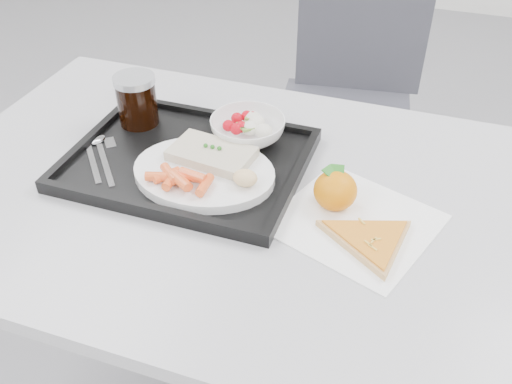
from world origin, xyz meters
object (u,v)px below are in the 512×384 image
object	(u,v)px
table	(237,215)
tangerine	(335,190)
pizza_slice	(370,240)
cola_glass	(137,99)
salad_bowl	(248,129)
dinner_plate	(204,173)
tray	(188,161)
chair	(351,83)

from	to	relation	value
table	tangerine	xyz separation A→B (m)	(0.18, 0.01, 0.10)
table	pizza_slice	size ratio (longest dim) A/B	5.46
tangerine	cola_glass	bearing A→B (deg)	165.05
salad_bowl	cola_glass	world-z (taller)	cola_glass
cola_glass	pizza_slice	bearing A→B (deg)	-20.61
cola_glass	pizza_slice	distance (m)	0.57
dinner_plate	cola_glass	distance (m)	0.25
pizza_slice	tangerine	bearing A→B (deg)	134.89
salad_bowl	tangerine	world-z (taller)	tangerine
dinner_plate	salad_bowl	size ratio (longest dim) A/B	1.78
salad_bowl	tangerine	xyz separation A→B (m)	(0.21, -0.14, -0.00)
salad_bowl	tangerine	size ratio (longest dim) A/B	1.61
tray	tangerine	distance (m)	0.30
chair	salad_bowl	world-z (taller)	chair
salad_bowl	cola_glass	size ratio (longest dim) A/B	1.41
cola_glass	pizza_slice	xyz separation A→B (m)	(0.53, -0.20, -0.06)
pizza_slice	salad_bowl	bearing A→B (deg)	143.66
table	chair	distance (m)	0.91
tray	table	bearing A→B (deg)	-18.52
table	dinner_plate	size ratio (longest dim) A/B	4.44
tray	dinner_plate	world-z (taller)	dinner_plate
salad_bowl	cola_glass	bearing A→B (deg)	-176.66
tray	pizza_slice	world-z (taller)	tray
salad_bowl	dinner_plate	bearing A→B (deg)	-102.58
cola_glass	tangerine	world-z (taller)	cola_glass
table	cola_glass	bearing A→B (deg)	154.37
tangerine	chair	bearing A→B (deg)	98.30
table	cola_glass	distance (m)	0.33
dinner_plate	pizza_slice	distance (m)	0.33
tray	cola_glass	world-z (taller)	cola_glass
tray	salad_bowl	size ratio (longest dim) A/B	2.96
chair	cola_glass	world-z (taller)	chair
tray	cola_glass	xyz separation A→B (m)	(-0.15, 0.09, 0.06)
table	dinner_plate	bearing A→B (deg)	-175.17
cola_glass	tangerine	bearing A→B (deg)	-14.95
table	tray	distance (m)	0.14
chair	tangerine	world-z (taller)	chair
table	salad_bowl	world-z (taller)	salad_bowl
salad_bowl	pizza_slice	distance (m)	0.36
table	cola_glass	size ratio (longest dim) A/B	11.11
chair	pizza_slice	world-z (taller)	chair
salad_bowl	tray	bearing A→B (deg)	-129.84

